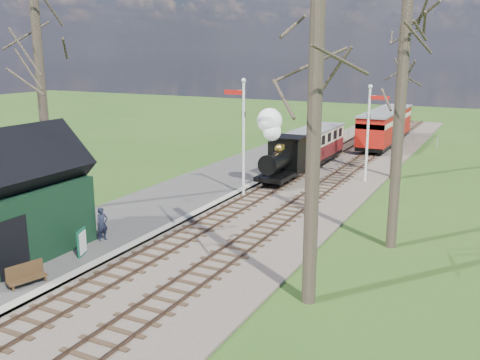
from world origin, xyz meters
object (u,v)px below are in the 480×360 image
object	(u,v)px
red_carriage_a	(378,131)
bench	(26,275)
station_shed	(3,204)
locomotive	(280,151)
sign_board	(82,242)
person	(102,224)
semaphore_far	(369,126)
coach	(315,144)
red_carriage_b	(392,122)
semaphore_near	(242,129)

from	to	relation	value
red_carriage_a	bench	bearing A→B (deg)	-98.66
station_shed	locomotive	distance (m)	15.94
station_shed	sign_board	xyz separation A→B (m)	(2.19, 1.43, -1.56)
person	bench	bearing A→B (deg)	-153.80
red_carriage_a	sign_board	xyz separation A→B (m)	(-4.70, -27.03, -0.91)
semaphore_far	locomotive	distance (m)	5.29
coach	red_carriage_a	world-z (taller)	red_carriage_a
station_shed	bench	distance (m)	3.21
station_shed	red_carriage_b	size ratio (longest dim) A/B	1.13
station_shed	sign_board	distance (m)	3.05
semaphore_far	semaphore_near	bearing A→B (deg)	-130.60
station_shed	bench	size ratio (longest dim) A/B	4.85
semaphore_near	bench	xyz separation A→B (m)	(-1.17, -13.32, -3.09)
semaphore_near	red_carriage_b	bearing A→B (deg)	81.28
sign_board	person	bearing A→B (deg)	104.57
locomotive	red_carriage_b	distance (m)	18.79
station_shed	red_carriage_a	size ratio (longest dim) A/B	1.13
red_carriage_a	semaphore_far	bearing A→B (deg)	-80.37
semaphore_near	bench	world-z (taller)	semaphore_near
station_shed	person	world-z (taller)	station_shed
semaphore_near	bench	bearing A→B (deg)	-95.00
semaphore_far	red_carriage_b	distance (m)	16.15
semaphore_far	coach	bearing A→B (deg)	142.04
semaphore_near	coach	distance (m)	9.68
sign_board	semaphore_near	bearing A→B (deg)	82.80
station_shed	coach	world-z (taller)	station_shed
semaphore_far	person	size ratio (longest dim) A/B	4.24
semaphore_near	person	distance (m)	9.53
red_carriage_b	person	distance (m)	31.35
person	coach	bearing A→B (deg)	10.71
bench	person	distance (m)	4.42
station_shed	red_carriage_a	bearing A→B (deg)	76.38
semaphore_near	person	size ratio (longest dim) A/B	4.61
red_carriage_a	person	size ratio (longest dim) A/B	4.14
station_shed	semaphore_far	xyz separation A→B (m)	(8.67, 18.00, 1.08)
semaphore_near	locomotive	bearing A→B (deg)	77.27
semaphore_far	station_shed	bearing A→B (deg)	-115.72
person	semaphore_far	bearing A→B (deg)	-6.23
locomotive	red_carriage_a	world-z (taller)	locomotive
person	red_carriage_a	bearing A→B (deg)	7.13
semaphore_near	station_shed	bearing A→B (deg)	-106.38
semaphore_near	locomotive	distance (m)	3.79
bench	locomotive	bearing A→B (deg)	83.42
coach	red_carriage_b	world-z (taller)	red_carriage_b
station_shed	coach	distance (m)	21.86
coach	bench	size ratio (longest dim) A/B	5.37
bench	semaphore_near	bearing A→B (deg)	85.00
semaphore_far	person	distance (m)	16.66
semaphore_far	coach	xyz separation A→B (m)	(-4.37, 3.41, -1.87)
station_shed	semaphore_far	world-z (taller)	semaphore_far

